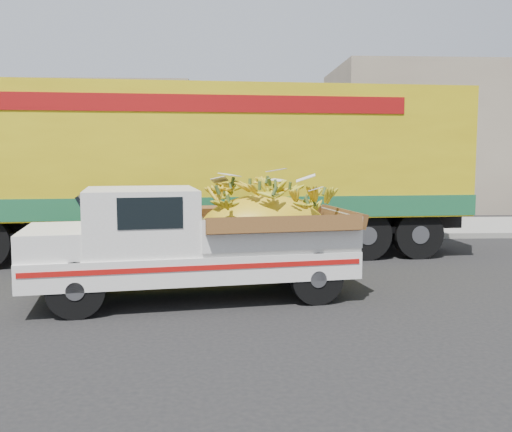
{
  "coord_description": "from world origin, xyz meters",
  "views": [
    {
      "loc": [
        2.3,
        -8.64,
        2.28
      ],
      "look_at": [
        2.82,
        1.24,
        1.24
      ],
      "focal_mm": 40.0,
      "sensor_mm": 36.0,
      "label": 1
    }
  ],
  "objects": [
    {
      "name": "sidewalk",
      "position": [
        0.0,
        8.93,
        0.07
      ],
      "size": [
        60.0,
        4.0,
        0.14
      ],
      "primitive_type": "cube",
      "color": "gray",
      "rests_on": "ground"
    },
    {
      "name": "ground",
      "position": [
        0.0,
        0.0,
        0.0
      ],
      "size": [
        100.0,
        100.0,
        0.0
      ],
      "primitive_type": "plane",
      "color": "black",
      "rests_on": "ground"
    },
    {
      "name": "curb",
      "position": [
        0.0,
        6.83,
        0.07
      ],
      "size": [
        60.0,
        0.25,
        0.15
      ],
      "primitive_type": "cube",
      "color": "gray",
      "rests_on": "ground"
    },
    {
      "name": "building_right",
      "position": [
        14.0,
        15.83,
        3.0
      ],
      "size": [
        14.0,
        6.0,
        6.0
      ],
      "primitive_type": "cube",
      "color": "gray",
      "rests_on": "ground"
    },
    {
      "name": "pickup_truck",
      "position": [
        2.14,
        0.49,
        0.96
      ],
      "size": [
        5.31,
        2.67,
        1.78
      ],
      "rotation": [
        0.0,
        0.0,
        0.17
      ],
      "color": "black",
      "rests_on": "ground"
    },
    {
      "name": "semi_trailer",
      "position": [
        1.84,
        4.38,
        2.12
      ],
      "size": [
        12.04,
        3.47,
        3.8
      ],
      "rotation": [
        0.0,
        0.0,
        0.08
      ],
      "color": "black",
      "rests_on": "ground"
    }
  ]
}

